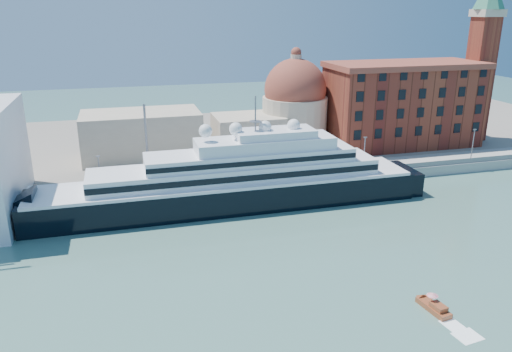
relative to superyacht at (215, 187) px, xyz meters
name	(u,v)px	position (x,y,z in m)	size (l,w,h in m)	color
ground	(284,253)	(7.37, -23.00, -4.61)	(400.00, 400.00, 0.00)	#3A655E
quay	(238,182)	(7.37, 11.00, -3.36)	(180.00, 10.00, 2.50)	gray
land	(207,140)	(7.37, 52.00, -3.61)	(260.00, 72.00, 2.00)	slate
quay_fence	(243,181)	(7.37, 6.50, -1.51)	(180.00, 0.10, 1.20)	slate
superyacht	(215,187)	(0.00, 0.00, 0.00)	(89.42, 12.40, 26.72)	black
service_barge	(51,223)	(-31.74, -1.43, -3.75)	(14.06, 7.76, 3.01)	white
water_taxi	(434,307)	(21.81, -44.40, -4.00)	(2.48, 5.54, 2.54)	brown
warehouse	(403,104)	(59.37, 29.00, 9.18)	(43.00, 19.00, 23.25)	brown
campanile	(483,47)	(83.37, 29.00, 24.14)	(8.40, 8.40, 47.00)	brown
church	(241,118)	(13.76, 34.72, 6.30)	(66.00, 18.00, 25.50)	beige
lamp_posts	(182,152)	(-5.30, 9.27, 5.23)	(120.80, 2.40, 18.00)	slate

